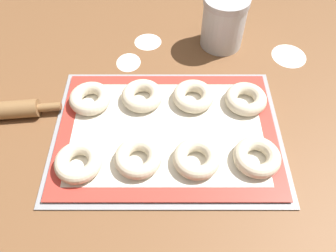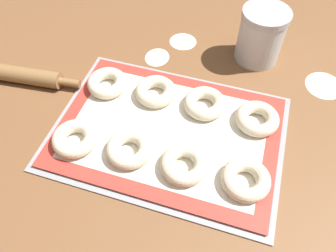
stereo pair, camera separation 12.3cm
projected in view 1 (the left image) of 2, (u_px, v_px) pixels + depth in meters
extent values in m
plane|color=brown|center=(159.00, 130.00, 0.71)|extent=(2.80, 2.80, 0.00)
cube|color=#93969B|center=(168.00, 132.00, 0.71)|extent=(0.49, 0.35, 0.01)
cube|color=red|center=(168.00, 131.00, 0.70)|extent=(0.47, 0.33, 0.00)
cube|color=silver|center=(168.00, 130.00, 0.70)|extent=(0.41, 0.27, 0.00)
torus|color=beige|center=(79.00, 162.00, 0.64)|extent=(0.09, 0.09, 0.03)
torus|color=beige|center=(139.00, 158.00, 0.64)|extent=(0.09, 0.09, 0.03)
torus|color=beige|center=(197.00, 159.00, 0.64)|extent=(0.09, 0.09, 0.03)
torus|color=beige|center=(258.00, 157.00, 0.64)|extent=(0.09, 0.09, 0.03)
torus|color=beige|center=(91.00, 98.00, 0.74)|extent=(0.09, 0.09, 0.03)
torus|color=beige|center=(143.00, 96.00, 0.74)|extent=(0.09, 0.09, 0.03)
torus|color=beige|center=(194.00, 96.00, 0.74)|extent=(0.09, 0.09, 0.03)
torus|color=beige|center=(247.00, 99.00, 0.73)|extent=(0.09, 0.09, 0.03)
cylinder|color=silver|center=(224.00, 25.00, 0.84)|extent=(0.11, 0.11, 0.12)
cylinder|color=#B2B2B7|center=(228.00, 1.00, 0.79)|extent=(0.11, 0.11, 0.02)
cylinder|color=olive|center=(51.00, 107.00, 0.73)|extent=(0.05, 0.02, 0.02)
ellipsoid|color=white|center=(149.00, 41.00, 0.89)|extent=(0.07, 0.07, 0.00)
ellipsoid|color=white|center=(129.00, 62.00, 0.84)|extent=(0.06, 0.07, 0.00)
ellipsoid|color=white|center=(290.00, 56.00, 0.86)|extent=(0.09, 0.09, 0.00)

